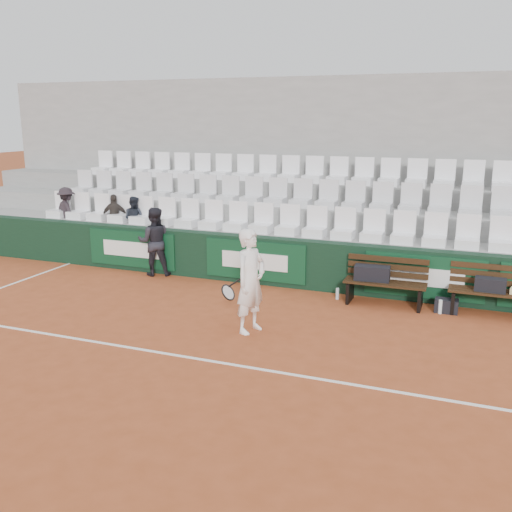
{
  "coord_description": "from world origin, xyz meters",
  "views": [
    {
      "loc": [
        3.96,
        -6.89,
        3.44
      ],
      "look_at": [
        0.38,
        2.4,
        1.0
      ],
      "focal_mm": 40.0,
      "sensor_mm": 36.0,
      "label": 1
    }
  ],
  "objects_px": {
    "ball_kid": "(154,242)",
    "spectator_b": "(114,198)",
    "bench_left": "(384,294)",
    "sports_bag_ground": "(446,306)",
    "sports_bag_right": "(490,285)",
    "spectator_a": "(66,193)",
    "bench_right": "(492,303)",
    "sports_bag_left": "(372,273)",
    "spectator_c": "(133,200)",
    "tennis_player": "(250,281)",
    "water_bottle_far": "(440,307)",
    "water_bottle_near": "(337,294)"
  },
  "relations": [
    {
      "from": "bench_left",
      "to": "sports_bag_right",
      "type": "distance_m",
      "value": 1.84
    },
    {
      "from": "water_bottle_near",
      "to": "tennis_player",
      "type": "xyz_separation_m",
      "value": [
        -0.95,
        -2.17,
        0.74
      ]
    },
    {
      "from": "sports_bag_ground",
      "to": "spectator_b",
      "type": "distance_m",
      "value": 7.93
    },
    {
      "from": "sports_bag_left",
      "to": "sports_bag_right",
      "type": "distance_m",
      "value": 2.06
    },
    {
      "from": "tennis_player",
      "to": "sports_bag_ground",
      "type": "bearing_deg",
      "value": 35.76
    },
    {
      "from": "sports_bag_ground",
      "to": "tennis_player",
      "type": "relative_size",
      "value": 0.24
    },
    {
      "from": "water_bottle_near",
      "to": "spectator_a",
      "type": "xyz_separation_m",
      "value": [
        -7.12,
        1.01,
        1.49
      ]
    },
    {
      "from": "tennis_player",
      "to": "ball_kid",
      "type": "height_order",
      "value": "tennis_player"
    },
    {
      "from": "bench_left",
      "to": "spectator_b",
      "type": "height_order",
      "value": "spectator_b"
    },
    {
      "from": "spectator_b",
      "to": "water_bottle_far",
      "type": "bearing_deg",
      "value": 147.96
    },
    {
      "from": "bench_right",
      "to": "water_bottle_far",
      "type": "height_order",
      "value": "bench_right"
    },
    {
      "from": "water_bottle_far",
      "to": "tennis_player",
      "type": "height_order",
      "value": "tennis_player"
    },
    {
      "from": "sports_bag_ground",
      "to": "sports_bag_left",
      "type": "bearing_deg",
      "value": 178.5
    },
    {
      "from": "sports_bag_right",
      "to": "bench_left",
      "type": "bearing_deg",
      "value": -177.56
    },
    {
      "from": "sports_bag_right",
      "to": "tennis_player",
      "type": "bearing_deg",
      "value": -148.74
    },
    {
      "from": "sports_bag_right",
      "to": "ball_kid",
      "type": "bearing_deg",
      "value": 178.26
    },
    {
      "from": "bench_left",
      "to": "sports_bag_left",
      "type": "xyz_separation_m",
      "value": [
        -0.25,
        0.03,
        0.36
      ]
    },
    {
      "from": "bench_right",
      "to": "tennis_player",
      "type": "bearing_deg",
      "value": -148.84
    },
    {
      "from": "sports_bag_left",
      "to": "sports_bag_right",
      "type": "relative_size",
      "value": 1.25
    },
    {
      "from": "sports_bag_ground",
      "to": "spectator_a",
      "type": "height_order",
      "value": "spectator_a"
    },
    {
      "from": "ball_kid",
      "to": "spectator_b",
      "type": "relative_size",
      "value": 1.4
    },
    {
      "from": "ball_kid",
      "to": "spectator_b",
      "type": "height_order",
      "value": "spectator_b"
    },
    {
      "from": "sports_bag_right",
      "to": "spectator_a",
      "type": "height_order",
      "value": "spectator_a"
    },
    {
      "from": "spectator_c",
      "to": "tennis_player",
      "type": "bearing_deg",
      "value": 142.35
    },
    {
      "from": "sports_bag_right",
      "to": "sports_bag_left",
      "type": "bearing_deg",
      "value": -178.56
    },
    {
      "from": "bench_right",
      "to": "spectator_b",
      "type": "relative_size",
      "value": 1.38
    },
    {
      "from": "sports_bag_right",
      "to": "water_bottle_far",
      "type": "distance_m",
      "value": 0.93
    },
    {
      "from": "bench_right",
      "to": "water_bottle_far",
      "type": "bearing_deg",
      "value": -165.29
    },
    {
      "from": "sports_bag_ground",
      "to": "spectator_a",
      "type": "bearing_deg",
      "value": 173.47
    },
    {
      "from": "water_bottle_far",
      "to": "spectator_c",
      "type": "distance_m",
      "value": 7.32
    },
    {
      "from": "water_bottle_far",
      "to": "bench_left",
      "type": "bearing_deg",
      "value": 173.22
    },
    {
      "from": "sports_bag_left",
      "to": "tennis_player",
      "type": "relative_size",
      "value": 0.38
    },
    {
      "from": "spectator_c",
      "to": "ball_kid",
      "type": "bearing_deg",
      "value": 142.16
    },
    {
      "from": "ball_kid",
      "to": "spectator_c",
      "type": "distance_m",
      "value": 1.46
    },
    {
      "from": "bench_left",
      "to": "sports_bag_left",
      "type": "distance_m",
      "value": 0.44
    },
    {
      "from": "bench_left",
      "to": "sports_bag_ground",
      "type": "distance_m",
      "value": 1.12
    },
    {
      "from": "sports_bag_right",
      "to": "spectator_b",
      "type": "relative_size",
      "value": 0.48
    },
    {
      "from": "sports_bag_left",
      "to": "ball_kid",
      "type": "relative_size",
      "value": 0.43
    },
    {
      "from": "sports_bag_right",
      "to": "spectator_a",
      "type": "xyz_separation_m",
      "value": [
        -9.82,
        0.96,
        1.03
      ]
    },
    {
      "from": "water_bottle_near",
      "to": "ball_kid",
      "type": "height_order",
      "value": "ball_kid"
    },
    {
      "from": "sports_bag_ground",
      "to": "water_bottle_far",
      "type": "relative_size",
      "value": 1.61
    },
    {
      "from": "sports_bag_left",
      "to": "spectator_b",
      "type": "height_order",
      "value": "spectator_b"
    },
    {
      "from": "tennis_player",
      "to": "spectator_c",
      "type": "height_order",
      "value": "spectator_c"
    },
    {
      "from": "sports_bag_right",
      "to": "tennis_player",
      "type": "distance_m",
      "value": 4.28
    },
    {
      "from": "spectator_b",
      "to": "spectator_c",
      "type": "bearing_deg",
      "value": 156.58
    },
    {
      "from": "spectator_a",
      "to": "bench_right",
      "type": "bearing_deg",
      "value": -161.16
    },
    {
      "from": "water_bottle_far",
      "to": "spectator_c",
      "type": "height_order",
      "value": "spectator_c"
    },
    {
      "from": "spectator_a",
      "to": "spectator_c",
      "type": "xyz_separation_m",
      "value": [
        1.94,
        0.0,
        -0.07
      ]
    },
    {
      "from": "sports_bag_left",
      "to": "sports_bag_ground",
      "type": "bearing_deg",
      "value": -1.5
    },
    {
      "from": "bench_left",
      "to": "tennis_player",
      "type": "height_order",
      "value": "tennis_player"
    }
  ]
}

